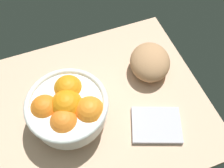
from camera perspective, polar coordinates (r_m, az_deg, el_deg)
The scene contains 4 objects.
ground_plane at distance 79.82cm, azimuth -8.28°, elevation -6.87°, with size 79.90×55.31×3.00cm, color #D8AE8F.
fruit_bowl at distance 71.44cm, azimuth -9.52°, elevation -5.15°, with size 22.15×22.15×12.48cm.
bread_loaf at distance 83.35cm, azimuth 8.22°, elevation 4.76°, with size 14.49×12.53×8.01cm, color tan.
napkin_folded at distance 76.51cm, azimuth 9.59°, elevation -8.75°, with size 13.83×10.88×1.32cm, color silver.
Camera 1 is at (1.06, 35.32, 70.07)cm, focal length 42.14 mm.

